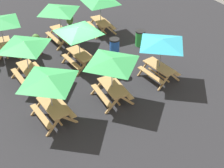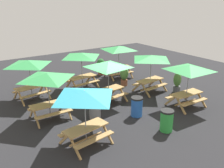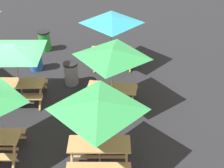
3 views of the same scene
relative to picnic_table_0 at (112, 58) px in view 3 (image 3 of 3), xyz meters
name	(u,v)px [view 3 (image 3 of 3)]	position (x,y,z in m)	size (l,w,h in m)	color
ground_plane	(25,99)	(3.36, 0.09, -1.99)	(26.76, 26.76, 0.00)	#232326
picnic_table_0	(112,58)	(0.00, 0.00, 0.00)	(2.06, 2.06, 2.34)	tan
picnic_table_2	(112,23)	(0.34, -2.94, 0.00)	(2.23, 2.23, 2.34)	tan
picnic_table_3	(98,110)	(0.04, 2.90, 0.00)	(2.20, 2.20, 2.34)	tan
picnic_table_5	(14,53)	(3.44, 0.07, 0.00)	(2.81, 2.81, 2.34)	tan
trash_bin_blue	(35,59)	(3.61, -2.17, -1.49)	(0.59, 0.59, 0.98)	blue
trash_bin_gray	(71,73)	(1.80, -1.20, -1.49)	(0.59, 0.59, 0.98)	gray
trash_bin_green	(45,40)	(3.75, -4.02, -1.49)	(0.59, 0.59, 0.98)	green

